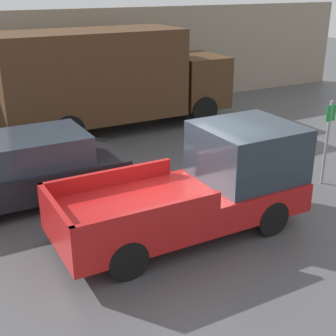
{
  "coord_description": "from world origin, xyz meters",
  "views": [
    {
      "loc": [
        -4.66,
        -7.76,
        4.8
      ],
      "look_at": [
        -0.13,
        0.5,
        1.04
      ],
      "focal_mm": 50.0,
      "sensor_mm": 36.0,
      "label": 1
    }
  ],
  "objects": [
    {
      "name": "newspaper_box",
      "position": [
        -0.43,
        9.34,
        0.48
      ],
      "size": [
        0.45,
        0.4,
        0.96
      ],
      "color": "#194CB2",
      "rests_on": "ground"
    },
    {
      "name": "car",
      "position": [
        -2.59,
        2.51,
        0.8
      ],
      "size": [
        4.24,
        2.02,
        1.6
      ],
      "color": "black",
      "rests_on": "ground"
    },
    {
      "name": "parking_sign",
      "position": [
        4.06,
        -0.03,
        1.22
      ],
      "size": [
        0.3,
        0.07,
        2.15
      ],
      "color": "gray",
      "rests_on": "ground"
    },
    {
      "name": "building_wall",
      "position": [
        0.0,
        9.66,
        1.94
      ],
      "size": [
        28.0,
        0.15,
        3.88
      ],
      "color": "gray",
      "rests_on": "ground"
    },
    {
      "name": "ground_plane",
      "position": [
        0.0,
        0.0,
        0.0
      ],
      "size": [
        60.0,
        60.0,
        0.0
      ],
      "primitive_type": "plane",
      "color": "#4C4C4F"
    },
    {
      "name": "pickup_truck",
      "position": [
        0.17,
        -0.5,
        0.96
      ],
      "size": [
        5.13,
        2.03,
        2.07
      ],
      "color": "red",
      "rests_on": "ground"
    },
    {
      "name": "delivery_truck",
      "position": [
        1.15,
        6.96,
        1.81
      ],
      "size": [
        7.97,
        2.44,
        3.37
      ],
      "color": "#472D19",
      "rests_on": "ground"
    }
  ]
}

